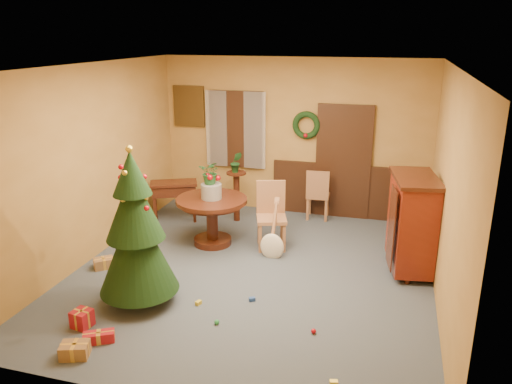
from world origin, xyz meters
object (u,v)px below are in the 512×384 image
(chair_near, at_px, (271,212))
(christmas_tree, at_px, (136,231))
(dining_table, at_px, (212,212))
(writing_desk, at_px, (174,192))
(sideboard, at_px, (412,221))

(chair_near, relative_size, christmas_tree, 0.52)
(dining_table, bearing_deg, writing_desk, 141.93)
(dining_table, xyz_separation_m, chair_near, (0.93, 0.19, 0.02))
(writing_desk, relative_size, sideboard, 0.65)
(christmas_tree, bearing_deg, writing_desk, 105.88)
(christmas_tree, bearing_deg, chair_near, 61.52)
(christmas_tree, xyz_separation_m, writing_desk, (-0.79, 2.79, -0.42))
(dining_table, distance_m, christmas_tree, 2.04)
(sideboard, bearing_deg, chair_near, 172.13)
(chair_near, bearing_deg, dining_table, -168.24)
(dining_table, distance_m, chair_near, 0.96)
(christmas_tree, height_order, writing_desk, christmas_tree)
(dining_table, relative_size, chair_near, 1.07)
(chair_near, bearing_deg, sideboard, -7.87)
(chair_near, distance_m, christmas_tree, 2.51)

